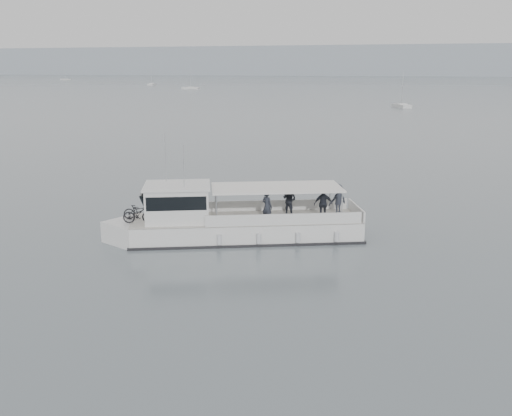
# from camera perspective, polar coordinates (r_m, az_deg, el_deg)

# --- Properties ---
(ground) EXTENTS (1400.00, 1400.00, 0.00)m
(ground) POSITION_cam_1_polar(r_m,az_deg,el_deg) (28.42, 1.89, -3.21)
(ground) COLOR slate
(ground) RESTS_ON ground
(headland) EXTENTS (1400.00, 90.00, 28.00)m
(headland) POSITION_cam_1_polar(r_m,az_deg,el_deg) (586.38, 16.14, 13.96)
(headland) COLOR #939EA8
(headland) RESTS_ON ground
(tour_boat) EXTENTS (12.55, 7.11, 5.40)m
(tour_boat) POSITION_cam_1_polar(r_m,az_deg,el_deg) (28.40, -3.23, -1.38)
(tour_boat) COLOR silver
(tour_boat) RESTS_ON ground
(moored_fleet) EXTENTS (385.63, 360.49, 9.43)m
(moored_fleet) POSITION_cam_1_polar(r_m,az_deg,el_deg) (211.53, -3.73, 11.73)
(moored_fleet) COLOR silver
(moored_fleet) RESTS_ON ground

